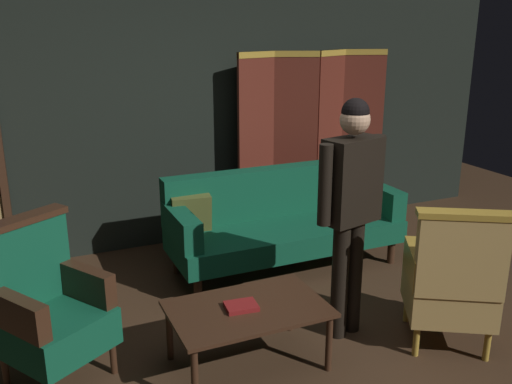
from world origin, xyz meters
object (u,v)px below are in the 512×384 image
book_red_leather (241,306)px  armchair_wing_left (47,306)px  velvet_couch (282,218)px  coffee_table (248,314)px  standing_figure (351,198)px  armchair_gilt_accent (452,281)px  folding_screen (312,139)px

book_red_leather → armchair_wing_left: bearing=160.9°
velvet_couch → armchair_wing_left: (-2.10, -0.96, 0.04)m
coffee_table → armchair_wing_left: (-1.18, 0.39, 0.12)m
book_red_leather → standing_figure: bearing=5.5°
velvet_couch → armchair_wing_left: size_ratio=2.04×
armchair_gilt_accent → standing_figure: bearing=142.4°
folding_screen → book_red_leather: size_ratio=9.40×
coffee_table → folding_screen: bearing=52.0°
velvet_couch → book_red_leather: size_ratio=10.49×
coffee_table → armchair_gilt_accent: 1.41m
velvet_couch → coffee_table: (-0.92, -1.35, -0.08)m
armchair_gilt_accent → book_red_leather: armchair_gilt_accent is taller
standing_figure → book_red_leather: size_ratio=8.42×
standing_figure → armchair_wing_left: bearing=171.1°
velvet_couch → standing_figure: (-0.12, -1.27, 0.57)m
coffee_table → armchair_wing_left: bearing=161.5°
folding_screen → velvet_couch: bearing=-133.8°
armchair_wing_left → book_red_leather: bearing=-19.1°
coffee_table → armchair_gilt_accent: bearing=-14.3°
standing_figure → coffee_table: bearing=-174.0°
armchair_gilt_accent → book_red_leather: 1.45m
velvet_couch → book_red_leather: bearing=-125.5°
armchair_wing_left → standing_figure: (1.98, -0.31, 0.54)m
armchair_wing_left → standing_figure: size_ratio=0.61×
book_red_leather → velvet_couch: bearing=54.5°
folding_screen → armchair_wing_left: size_ratio=1.83×
armchair_wing_left → coffee_table: bearing=-18.5°
standing_figure → book_red_leather: bearing=-174.5°
velvet_couch → coffee_table: size_ratio=2.12×
armchair_gilt_accent → book_red_leather: bearing=166.1°
velvet_couch → book_red_leather: velvet_couch is taller
folding_screen → book_red_leather: bearing=-128.7°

